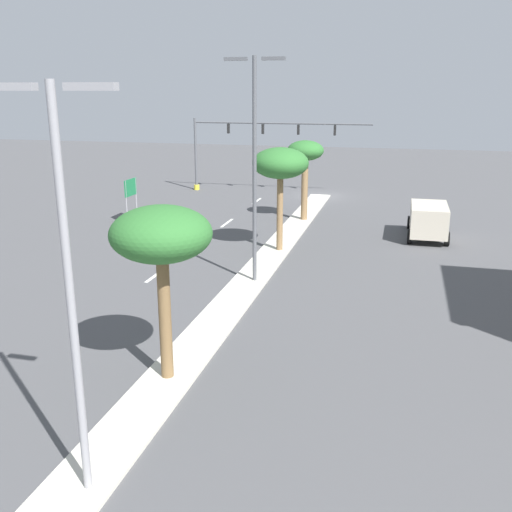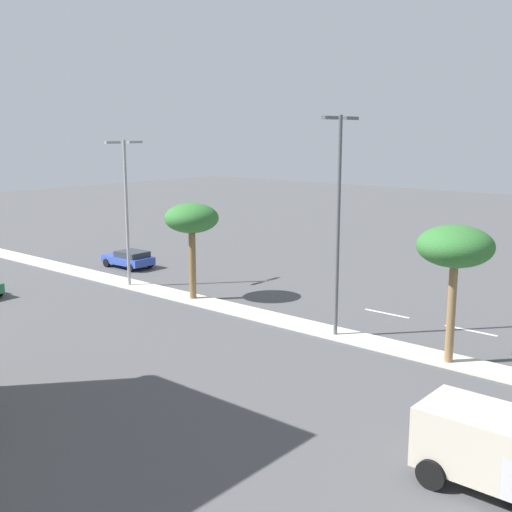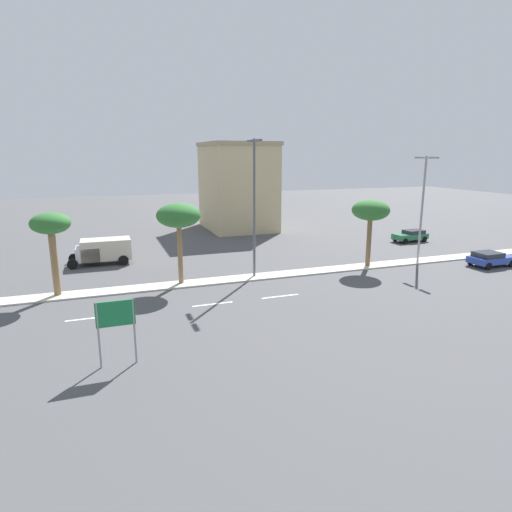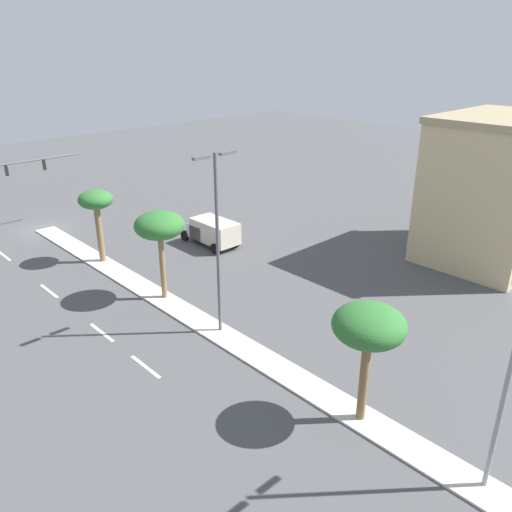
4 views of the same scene
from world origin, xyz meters
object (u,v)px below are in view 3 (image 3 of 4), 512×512
at_px(street_lamp_outboard, 254,199).
at_px(sedan_green_outboard, 411,235).
at_px(street_lamp_inboard, 423,200).
at_px(palm_tree_leading, 179,217).
at_px(sedan_blue_inboard, 491,258).
at_px(palm_tree_center, 371,211).
at_px(box_truck, 102,250).
at_px(directional_road_sign, 116,319).
at_px(commercial_building, 237,186).
at_px(palm_tree_near, 51,227).

xyz_separation_m(street_lamp_outboard, sedan_green_outboard, (-7.97, 21.98, -5.69)).
bearing_deg(street_lamp_inboard, palm_tree_leading, -89.97).
bearing_deg(sedan_blue_inboard, palm_tree_leading, -97.94).
distance_m(palm_tree_center, box_truck, 24.40).
bearing_deg(street_lamp_inboard, box_truck, -107.39).
xyz_separation_m(directional_road_sign, sedan_green_outboard, (-20.24, 33.17, -1.61)).
distance_m(street_lamp_inboard, sedan_blue_inboard, 7.92).
bearing_deg(sedan_green_outboard, sedan_blue_inboard, -3.74).
height_order(commercial_building, street_lamp_outboard, commercial_building).
relative_size(palm_tree_center, sedan_green_outboard, 1.42).
bearing_deg(commercial_building, sedan_blue_inboard, 29.28).
distance_m(street_lamp_outboard, box_truck, 15.51).
bearing_deg(street_lamp_outboard, directional_road_sign, -42.37).
xyz_separation_m(palm_tree_near, sedan_blue_inboard, (3.79, 36.00, -4.25)).
bearing_deg(directional_road_sign, box_truck, -178.70).
bearing_deg(street_lamp_outboard, sedan_blue_inboard, 79.87).
distance_m(commercial_building, sedan_green_outboard, 22.88).
relative_size(palm_tree_center, box_truck, 1.07).
distance_m(directional_road_sign, street_lamp_outboard, 17.11).
bearing_deg(street_lamp_outboard, palm_tree_center, 88.33).
bearing_deg(palm_tree_near, street_lamp_inboard, 90.03).
bearing_deg(directional_road_sign, palm_tree_near, -163.70).
xyz_separation_m(commercial_building, palm_tree_leading, (23.48, -11.93, -0.45)).
height_order(palm_tree_near, palm_tree_leading, palm_tree_leading).
bearing_deg(sedan_green_outboard, box_truck, -91.46).
bearing_deg(palm_tree_center, sedan_blue_inboard, 71.78).
distance_m(directional_road_sign, commercial_building, 39.79).
xyz_separation_m(palm_tree_leading, street_lamp_outboard, (0.01, 6.02, 1.15)).
height_order(palm_tree_near, street_lamp_inboard, street_lamp_inboard).
height_order(street_lamp_outboard, sedan_blue_inboard, street_lamp_outboard).
bearing_deg(sedan_green_outboard, palm_tree_near, -77.78).
relative_size(directional_road_sign, commercial_building, 0.28).
height_order(directional_road_sign, box_truck, directional_road_sign).
height_order(street_lamp_outboard, box_truck, street_lamp_outboard).
relative_size(palm_tree_center, street_lamp_inboard, 0.61).
bearing_deg(box_truck, palm_tree_center, 67.75).
bearing_deg(street_lamp_outboard, street_lamp_inboard, 90.08).
distance_m(palm_tree_leading, palm_tree_center, 16.66).
relative_size(commercial_building, palm_tree_center, 1.94).
relative_size(palm_tree_near, palm_tree_leading, 0.95).
height_order(palm_tree_leading, sedan_blue_inboard, palm_tree_leading).
bearing_deg(directional_road_sign, sedan_blue_inboard, 104.68).
height_order(palm_tree_near, sedan_green_outboard, palm_tree_near).
bearing_deg(sedan_blue_inboard, palm_tree_near, -96.02).
bearing_deg(commercial_building, palm_tree_near, -41.41).
xyz_separation_m(street_lamp_outboard, street_lamp_inboard, (-0.02, 16.41, -0.68)).
bearing_deg(palm_tree_near, street_lamp_outboard, 89.98).
xyz_separation_m(directional_road_sign, sedan_blue_inboard, (-8.49, 32.41, -1.62)).
xyz_separation_m(palm_tree_near, street_lamp_inboard, (-0.02, 31.20, 0.77)).
bearing_deg(palm_tree_center, box_truck, -112.25).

